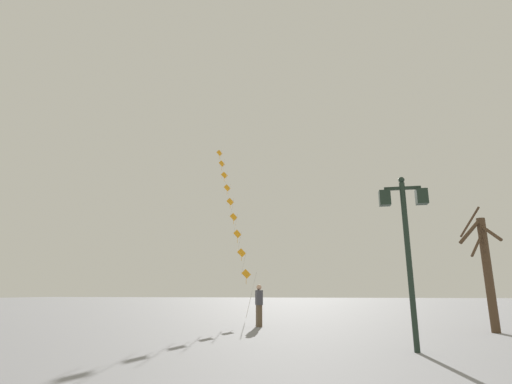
{
  "coord_description": "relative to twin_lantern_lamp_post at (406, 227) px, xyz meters",
  "views": [
    {
      "loc": [
        0.17,
        -2.76,
        1.42
      ],
      "look_at": [
        -3.11,
        14.46,
        5.84
      ],
      "focal_mm": 27.81,
      "sensor_mm": 36.0,
      "label": 1
    }
  ],
  "objects": [
    {
      "name": "ground_plane",
      "position": [
        -2.08,
        12.06,
        -3.05
      ],
      "size": [
        160.0,
        160.0,
        0.0
      ],
      "primitive_type": "plane",
      "color": "gray"
    },
    {
      "name": "twin_lantern_lamp_post",
      "position": [
        0.0,
        0.0,
        0.0
      ],
      "size": [
        1.21,
        0.28,
        4.39
      ],
      "color": "#1E2D23",
      "rests_on": "ground_plane"
    },
    {
      "name": "kite_train",
      "position": [
        -7.74,
        12.08,
        3.23
      ],
      "size": [
        4.65,
        8.78,
        11.62
      ],
      "color": "brown",
      "rests_on": "ground_plane"
    },
    {
      "name": "kite_flyer",
      "position": [
        -5.03,
        6.36,
        -2.15
      ],
      "size": [
        0.41,
        0.62,
        1.71
      ],
      "rotation": [
        0.0,
        0.0,
        2.01
      ],
      "color": "brown",
      "rests_on": "ground_plane"
    },
    {
      "name": "bare_tree",
      "position": [
        3.65,
        5.41,
        -0.76
      ],
      "size": [
        1.15,
        2.65,
        4.59
      ],
      "color": "#4C3826",
      "rests_on": "ground_plane"
    }
  ]
}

